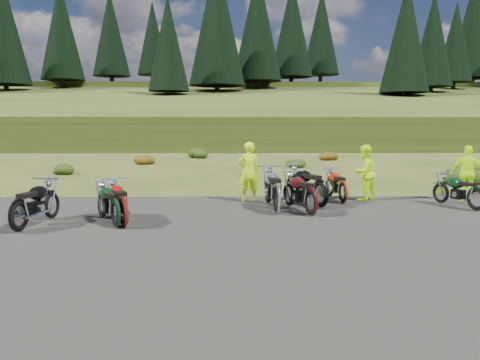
{
  "coord_description": "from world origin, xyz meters",
  "views": [
    {
      "loc": [
        -1.01,
        -11.11,
        2.37
      ],
      "look_at": [
        -0.78,
        1.16,
        0.91
      ],
      "focal_mm": 35.0,
      "sensor_mm": 36.0,
      "label": 1
    }
  ],
  "objects_px": {
    "motorcycle_3": "(277,215)",
    "person_middle": "(249,173)",
    "motorcycle_0": "(20,233)",
    "motorcycle_7": "(476,212)"
  },
  "relations": [
    {
      "from": "motorcycle_0",
      "to": "person_middle",
      "type": "relative_size",
      "value": 1.13
    },
    {
      "from": "motorcycle_0",
      "to": "motorcycle_7",
      "type": "relative_size",
      "value": 1.09
    },
    {
      "from": "motorcycle_3",
      "to": "person_middle",
      "type": "height_order",
      "value": "person_middle"
    },
    {
      "from": "motorcycle_3",
      "to": "person_middle",
      "type": "xyz_separation_m",
      "value": [
        -0.67,
        2.05,
        0.91
      ]
    },
    {
      "from": "motorcycle_0",
      "to": "motorcycle_3",
      "type": "relative_size",
      "value": 0.9
    },
    {
      "from": "motorcycle_0",
      "to": "motorcycle_3",
      "type": "height_order",
      "value": "motorcycle_3"
    },
    {
      "from": "motorcycle_0",
      "to": "motorcycle_3",
      "type": "bearing_deg",
      "value": -63.24
    },
    {
      "from": "motorcycle_0",
      "to": "person_middle",
      "type": "distance_m",
      "value": 6.61
    },
    {
      "from": "person_middle",
      "to": "motorcycle_3",
      "type": "bearing_deg",
      "value": 101.88
    },
    {
      "from": "motorcycle_7",
      "to": "person_middle",
      "type": "bearing_deg",
      "value": 52.88
    }
  ]
}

